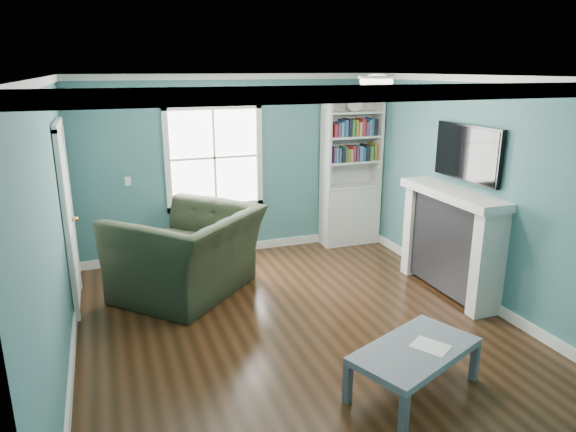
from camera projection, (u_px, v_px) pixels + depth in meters
name	position (u px, v px, depth m)	size (l,w,h in m)	color
floor	(296.00, 326.00, 5.53)	(5.00, 5.00, 0.00)	black
room_walls	(297.00, 182.00, 5.09)	(5.00, 5.00, 5.00)	#3B7478
trim	(297.00, 216.00, 5.19)	(4.50, 5.00, 2.60)	white
window	(214.00, 158.00, 7.27)	(1.40, 0.06, 1.50)	white
bookshelf	(350.00, 186.00, 7.93)	(0.90, 0.35, 2.31)	silver
fireplace	(451.00, 243.00, 6.22)	(0.44, 1.58, 1.30)	black
tv	(467.00, 153.00, 5.95)	(0.06, 1.10, 0.65)	black
door	(68.00, 216.00, 5.76)	(0.12, 0.98, 2.17)	silver
ceiling_fixture	(376.00, 81.00, 5.21)	(0.38, 0.38, 0.15)	white
light_switch	(128.00, 181.00, 6.94)	(0.08, 0.01, 0.12)	white
recliner	(187.00, 239.00, 6.17)	(1.58, 1.03, 1.38)	black
coffee_table	(415.00, 353.00, 4.33)	(1.28, 1.00, 0.41)	#4C535C
paper_sheet	(430.00, 346.00, 4.33)	(0.23, 0.30, 0.00)	white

